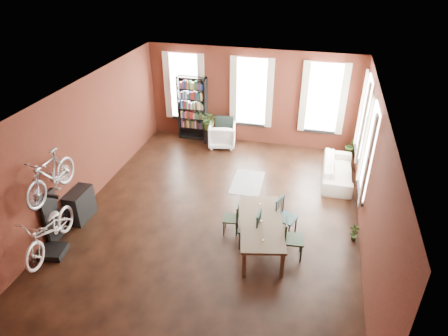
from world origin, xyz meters
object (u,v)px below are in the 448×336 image
(dining_chair_a, at_px, (250,229))
(console_table, at_px, (80,205))
(white_armchair, at_px, (222,134))
(dining_table, at_px, (261,234))
(bookshelf, at_px, (193,108))
(cream_sofa, at_px, (338,167))
(plant_stand, at_px, (209,136))
(bicycle_floor, at_px, (45,213))
(dining_chair_d, at_px, (286,218))
(bike_trainer, at_px, (53,251))
(dining_chair_b, at_px, (231,218))
(dining_chair_c, at_px, (294,239))

(dining_chair_a, relative_size, console_table, 1.23)
(white_armchair, bearing_deg, dining_table, 103.73)
(bookshelf, relative_size, cream_sofa, 1.06)
(dining_chair_a, distance_m, plant_stand, 5.46)
(console_table, bearing_deg, bicycle_floor, -84.02)
(dining_chair_d, bearing_deg, bicycle_floor, 132.52)
(dining_table, relative_size, bookshelf, 0.93)
(bike_trainer, bearing_deg, console_table, 94.42)
(dining_chair_d, relative_size, plant_stand, 1.81)
(white_armchair, bearing_deg, dining_chair_b, 96.70)
(cream_sofa, xyz_separation_m, plant_stand, (-4.29, 1.41, -0.14))
(dining_chair_a, height_order, bicycle_floor, bicycle_floor)
(dining_table, bearing_deg, dining_chair_d, 36.26)
(dining_chair_a, distance_m, console_table, 4.30)
(dining_chair_a, relative_size, plant_stand, 1.86)
(dining_chair_b, xyz_separation_m, bike_trainer, (-3.67, -1.73, -0.33))
(dining_chair_b, height_order, bookshelf, bookshelf)
(dining_table, height_order, dining_chair_d, dining_chair_d)
(dining_chair_b, xyz_separation_m, console_table, (-3.77, -0.38, -0.00))
(dining_chair_b, relative_size, dining_chair_c, 0.85)
(dining_chair_c, height_order, console_table, dining_chair_c)
(bike_trainer, relative_size, bicycle_floor, 0.27)
(dining_chair_a, relative_size, bicycle_floor, 0.51)
(white_armchair, height_order, cream_sofa, white_armchair)
(white_armchair, bearing_deg, bicycle_floor, 59.39)
(dining_chair_d, xyz_separation_m, plant_stand, (-3.11, 4.29, -0.21))
(dining_chair_d, bearing_deg, dining_chair_c, -140.33)
(bookshelf, relative_size, bicycle_floor, 1.15)
(dining_chair_a, height_order, console_table, dining_chair_a)
(dining_chair_b, distance_m, dining_chair_c, 1.60)
(bookshelf, bearing_deg, dining_chair_c, -52.90)
(cream_sofa, xyz_separation_m, console_table, (-6.23, -3.50, -0.01))
(bookshelf, distance_m, white_armchair, 1.37)
(dining_chair_a, height_order, dining_chair_b, dining_chair_a)
(dining_table, bearing_deg, bookshelf, 109.72)
(dining_chair_b, relative_size, bicycle_floor, 0.42)
(plant_stand, height_order, bicycle_floor, bicycle_floor)
(plant_stand, bearing_deg, bookshelf, 155.80)
(dining_chair_b, relative_size, dining_chair_d, 0.84)
(dining_chair_b, xyz_separation_m, white_armchair, (-1.35, 4.44, 0.04))
(dining_table, xyz_separation_m, dining_chair_b, (-0.77, 0.34, 0.05))
(dining_table, bearing_deg, plant_stand, 105.60)
(dining_chair_b, bearing_deg, dining_chair_a, 47.66)
(dining_chair_c, relative_size, dining_chair_d, 0.98)
(bookshelf, xyz_separation_m, white_armchair, (1.14, -0.39, -0.66))
(white_armchair, height_order, bicycle_floor, bicycle_floor)
(dining_chair_b, distance_m, bicycle_floor, 4.07)
(dining_chair_d, relative_size, bicycle_floor, 0.50)
(bicycle_floor, bearing_deg, bike_trainer, -142.74)
(dining_chair_c, distance_m, console_table, 5.29)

